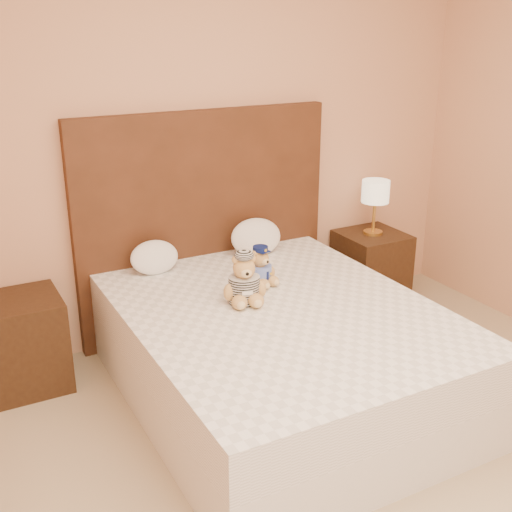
{
  "coord_description": "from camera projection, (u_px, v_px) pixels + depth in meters",
  "views": [
    {
      "loc": [
        -1.62,
        -1.54,
        2.04
      ],
      "look_at": [
        -0.02,
        1.45,
        0.78
      ],
      "focal_mm": 45.0,
      "sensor_mm": 36.0,
      "label": 1
    }
  ],
  "objects": [
    {
      "name": "headboard",
      "position": [
        205.0,
        224.0,
        4.27
      ],
      "size": [
        1.75,
        0.08,
        1.5
      ],
      "primitive_type": "cube",
      "color": "#492616",
      "rests_on": "ground"
    },
    {
      "name": "bed",
      "position": [
        280.0,
        353.0,
        3.6
      ],
      "size": [
        1.6,
        2.0,
        0.55
      ],
      "color": "white",
      "rests_on": "ground"
    },
    {
      "name": "nightstand_left",
      "position": [
        24.0,
        343.0,
        3.71
      ],
      "size": [
        0.45,
        0.45,
        0.55
      ],
      "primitive_type": "cube",
      "color": "#342010",
      "rests_on": "ground"
    },
    {
      "name": "nightstand_right",
      "position": [
        370.0,
        268.0,
        4.81
      ],
      "size": [
        0.45,
        0.45,
        0.55
      ],
      "primitive_type": "cube",
      "color": "#342010",
      "rests_on": "ground"
    },
    {
      "name": "teddy_police",
      "position": [
        260.0,
        266.0,
        3.78
      ],
      "size": [
        0.25,
        0.24,
        0.24
      ],
      "primitive_type": null,
      "rotation": [
        0.0,
        0.0,
        0.25
      ],
      "color": "#BD8849",
      "rests_on": "bed"
    },
    {
      "name": "room_walls",
      "position": [
        383.0,
        83.0,
        2.45
      ],
      "size": [
        4.04,
        4.52,
        2.72
      ],
      "color": "tan",
      "rests_on": "ground"
    },
    {
      "name": "pillow_right",
      "position": [
        256.0,
        235.0,
        4.27
      ],
      "size": [
        0.37,
        0.24,
        0.26
      ],
      "primitive_type": "ellipsoid",
      "color": "white",
      "rests_on": "bed"
    },
    {
      "name": "teddy_prisoner",
      "position": [
        244.0,
        279.0,
        3.53
      ],
      "size": [
        0.3,
        0.3,
        0.28
      ],
      "primitive_type": null,
      "rotation": [
        0.0,
        0.0,
        -0.24
      ],
      "color": "#BD8849",
      "rests_on": "bed"
    },
    {
      "name": "lamp",
      "position": [
        375.0,
        194.0,
        4.61
      ],
      "size": [
        0.2,
        0.2,
        0.4
      ],
      "color": "gold",
      "rests_on": "nightstand_right"
    },
    {
      "name": "pillow_left",
      "position": [
        154.0,
        256.0,
        3.96
      ],
      "size": [
        0.31,
        0.2,
        0.22
      ],
      "primitive_type": "ellipsoid",
      "color": "white",
      "rests_on": "bed"
    }
  ]
}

